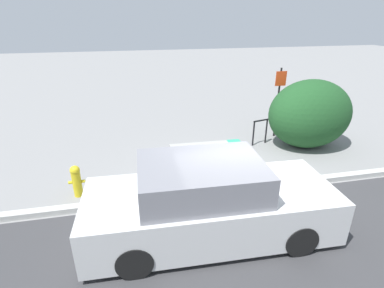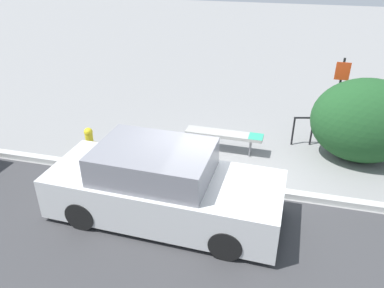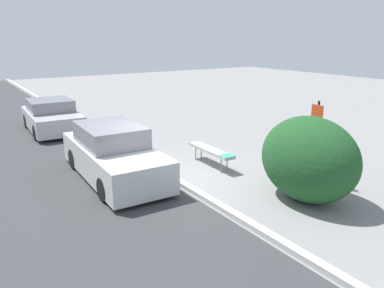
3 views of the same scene
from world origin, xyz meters
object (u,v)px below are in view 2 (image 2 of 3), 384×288
at_px(bench, 224,134).
at_px(sign_post, 338,92).
at_px(bike_rack, 303,128).
at_px(parked_car_near, 162,187).
at_px(fire_hydrant, 90,141).

height_order(bench, sign_post, sign_post).
bearing_deg(sign_post, bike_rack, -145.66).
bearing_deg(bike_rack, parked_car_near, -125.55).
distance_m(bike_rack, parked_car_near, 4.65).
height_order(bike_rack, fire_hydrant, bike_rack).
relative_size(bench, fire_hydrant, 2.64).
xyz_separation_m(bench, sign_post, (2.76, 1.41, 0.89)).
bearing_deg(bike_rack, fire_hydrant, -160.16).
relative_size(sign_post, parked_car_near, 0.50).
bearing_deg(parked_car_near, bench, 77.95).
distance_m(fire_hydrant, parked_car_near, 3.20).
xyz_separation_m(fire_hydrant, parked_car_near, (2.58, -1.87, 0.27)).
xyz_separation_m(bench, bike_rack, (1.97, 0.87, 0.01)).
height_order(bike_rack, parked_car_near, parked_car_near).
bearing_deg(sign_post, fire_hydrant, -158.07).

